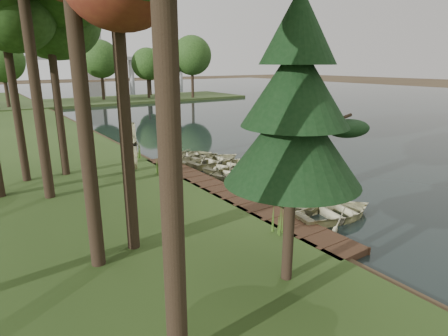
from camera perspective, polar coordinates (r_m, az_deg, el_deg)
ground at (r=20.09m, az=3.66°, el=-3.38°), size 300.00×300.00×0.00m
water at (r=54.82m, az=15.69°, el=8.34°), size 130.00×200.00×0.05m
boardwalk at (r=19.14m, az=-0.12°, el=-3.85°), size 1.60×16.00×0.30m
peninsula at (r=68.13m, az=-17.74°, el=9.70°), size 50.00×14.00×0.45m
far_trees at (r=66.93m, az=-21.00°, el=14.65°), size 45.60×5.60×8.80m
bridge at (r=137.01m, az=-25.25°, el=14.56°), size 95.90×4.00×8.60m
building_a at (r=160.43m, az=-20.20°, el=15.73°), size 10.00×8.00×18.00m
rowboat_0 at (r=16.94m, az=16.69°, el=-6.14°), size 4.25×3.33×0.80m
rowboat_1 at (r=18.30m, az=13.49°, el=-4.43°), size 4.00×3.50×0.69m
rowboat_2 at (r=19.02m, az=11.05°, el=-3.34°), size 4.49×3.79×0.79m
rowboat_3 at (r=19.64m, az=8.52°, el=-2.81°), size 3.32×2.47×0.66m
rowboat_4 at (r=20.67m, az=6.40°, el=-1.64°), size 4.37×3.82×0.75m
rowboat_5 at (r=21.91m, az=3.70°, el=-0.76°), size 3.15×2.37×0.62m
rowboat_6 at (r=22.47m, az=1.25°, el=-0.28°), size 3.66×3.19×0.63m
rowboat_7 at (r=23.65m, az=0.19°, el=0.63°), size 3.96×3.35×0.70m
rowboat_8 at (r=24.66m, az=-1.28°, el=1.39°), size 4.24×3.27×0.81m
rowboat_9 at (r=25.28m, az=-3.66°, el=1.61°), size 3.84×3.07×0.71m
rowboat_10 at (r=26.58m, az=-5.21°, el=2.23°), size 3.86×3.40×0.66m
stored_rowboat at (r=23.14m, az=-13.30°, el=0.36°), size 3.31×2.73×0.60m
tree_4 at (r=22.66m, az=-30.69°, el=19.31°), size 4.93×4.93×10.65m
tree_6 at (r=23.03m, az=-25.42°, el=21.02°), size 4.93×4.93×11.12m
pine_tree at (r=10.25m, az=10.74°, el=8.72°), size 3.80×3.80×8.13m
reeds_0 at (r=14.49m, az=8.45°, el=-7.73°), size 0.60×0.60×1.09m
reeds_1 at (r=20.97m, az=-7.83°, el=-0.52°), size 0.60×0.60×0.90m
reeds_2 at (r=22.11m, az=-9.93°, el=0.27°), size 0.60×0.60×0.91m
reeds_3 at (r=26.08m, az=-13.04°, el=2.68°), size 0.60×0.60×1.10m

